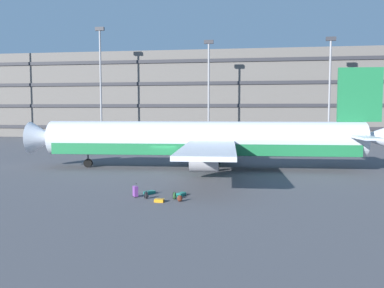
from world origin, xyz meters
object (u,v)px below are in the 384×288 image
(airliner, at_px, (207,140))
(suitcase_silver, at_px, (150,192))
(backpack_laid_flat, at_px, (175,196))
(suitcase_purple, at_px, (135,191))
(backpack_small, at_px, (180,199))
(suitcase_teal, at_px, (181,194))
(backpack_upright, at_px, (146,195))
(suitcase_black, at_px, (159,200))

(airliner, relative_size, suitcase_silver, 42.31)
(backpack_laid_flat, bearing_deg, suitcase_silver, 144.51)
(airliner, height_order, suitcase_purple, airliner)
(backpack_small, bearing_deg, backpack_laid_flat, 127.45)
(suitcase_purple, distance_m, suitcase_silver, 1.43)
(suitcase_teal, bearing_deg, backpack_upright, -150.37)
(suitcase_silver, distance_m, suitcase_black, 2.79)
(suitcase_silver, bearing_deg, backpack_upright, -83.09)
(suitcase_silver, height_order, suitcase_black, same)
(airliner, bearing_deg, suitcase_silver, -101.79)
(suitcase_purple, height_order, backpack_small, suitcase_purple)
(airliner, relative_size, suitcase_teal, 43.51)
(suitcase_purple, bearing_deg, suitcase_teal, 15.47)
(suitcase_purple, xyz_separation_m, suitcase_black, (2.00, -1.26, -0.31))
(suitcase_teal, xyz_separation_m, suitcase_black, (-1.10, -2.12, -0.01))
(suitcase_purple, distance_m, backpack_small, 3.47)
(suitcase_teal, bearing_deg, backpack_laid_flat, -101.17)
(suitcase_silver, bearing_deg, backpack_laid_flat, -35.49)
(backpack_laid_flat, bearing_deg, suitcase_teal, 78.83)
(suitcase_teal, height_order, suitcase_black, suitcase_teal)
(airliner, height_order, backpack_upright, airliner)
(backpack_laid_flat, bearing_deg, suitcase_purple, 173.35)
(suitcase_purple, xyz_separation_m, backpack_upright, (0.90, -0.39, -0.18))
(suitcase_silver, distance_m, backpack_upright, 1.61)
(backpack_upright, bearing_deg, suitcase_teal, 29.63)
(suitcase_teal, height_order, suitcase_purple, suitcase_purple)
(suitcase_teal, height_order, backpack_laid_flat, backpack_laid_flat)
(airliner, xyz_separation_m, backpack_upright, (-2.54, -14.71, -2.72))
(suitcase_black, bearing_deg, airliner, 84.70)
(suitcase_black, bearing_deg, backpack_small, 13.61)
(suitcase_purple, distance_m, backpack_laid_flat, 2.89)
(airliner, height_order, backpack_small, airliner)
(backpack_laid_flat, relative_size, backpack_small, 1.19)
(suitcase_teal, xyz_separation_m, suitcase_silver, (-2.39, 0.35, -0.01))
(suitcase_teal, xyz_separation_m, suitcase_purple, (-3.10, -0.86, 0.30))
(suitcase_teal, relative_size, suitcase_silver, 0.97)
(suitcase_purple, height_order, backpack_laid_flat, suitcase_purple)
(backpack_small, bearing_deg, airliner, 89.57)
(suitcase_black, xyz_separation_m, backpack_upright, (-1.10, 0.87, 0.13))
(suitcase_black, relative_size, backpack_small, 1.39)
(suitcase_silver, bearing_deg, airliner, 78.21)
(airliner, relative_size, backpack_upright, 70.98)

